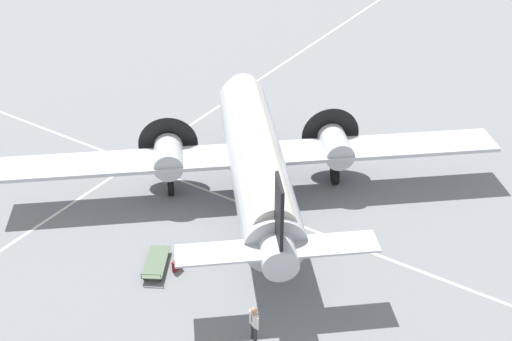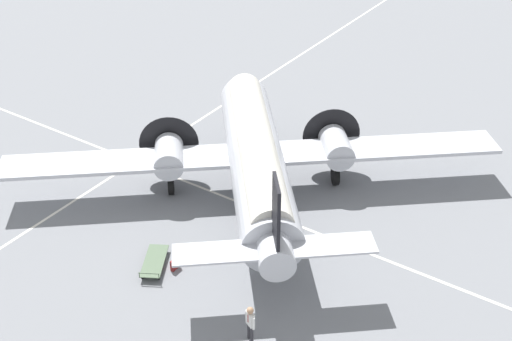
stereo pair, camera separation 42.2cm
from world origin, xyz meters
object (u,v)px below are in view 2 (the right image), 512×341
Objects in this scene: suitcase_near_door at (175,264)px; baggage_cart at (154,261)px; airliner_main at (255,152)px; crew_foreground at (250,320)px.

suitcase_near_door reaches higher than baggage_cart.
baggage_cart is (7.42, -0.64, -2.37)m from airliner_main.
baggage_cart is (0.38, -0.90, -0.00)m from suitcase_near_door.
suitcase_near_door is at bearing 7.77° from crew_foreground.
crew_foreground is 2.99× the size of suitcase_near_door.
airliner_main is 36.66× the size of suitcase_near_door.
airliner_main is 7.81m from baggage_cart.
airliner_main is at bearing -32.40° from crew_foreground.
airliner_main is at bearing -177.86° from suitcase_near_door.
crew_foreground reaches higher than baggage_cart.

